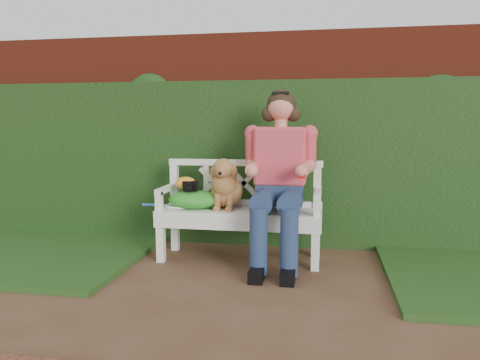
# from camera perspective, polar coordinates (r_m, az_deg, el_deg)

# --- Properties ---
(ground) EXTENTS (60.00, 60.00, 0.00)m
(ground) POSITION_cam_1_polar(r_m,az_deg,el_deg) (3.43, -0.16, -14.81)
(ground) COLOR #4D2F1D
(brick_wall) EXTENTS (10.00, 0.30, 2.20)m
(brick_wall) POSITION_cam_1_polar(r_m,az_deg,el_deg) (5.07, 3.77, 5.02)
(brick_wall) COLOR maroon
(brick_wall) RESTS_ON ground
(ivy_hedge) EXTENTS (10.00, 0.18, 1.70)m
(ivy_hedge) POSITION_cam_1_polar(r_m,az_deg,el_deg) (4.86, 3.45, 1.99)
(ivy_hedge) COLOR #2F5D20
(ivy_hedge) RESTS_ON ground
(grass_left) EXTENTS (2.60, 2.00, 0.05)m
(grass_left) POSITION_cam_1_polar(r_m,az_deg,el_deg) (5.17, -25.56, -7.69)
(grass_left) COLOR #1C4315
(grass_left) RESTS_ON ground
(garden_bench) EXTENTS (1.61, 0.68, 0.48)m
(garden_bench) POSITION_cam_1_polar(r_m,az_deg,el_deg) (4.39, 0.00, -6.62)
(garden_bench) COLOR white
(garden_bench) RESTS_ON ground
(seated_woman) EXTENTS (0.74, 0.96, 1.63)m
(seated_woman) POSITION_cam_1_polar(r_m,az_deg,el_deg) (4.22, 4.87, 0.72)
(seated_woman) COLOR #EF4A65
(seated_woman) RESTS_ON ground
(dog) EXTENTS (0.34, 0.45, 0.48)m
(dog) POSITION_cam_1_polar(r_m,az_deg,el_deg) (4.34, -1.72, -0.33)
(dog) COLOR #94622D
(dog) RESTS_ON garden_bench
(tennis_racket) EXTENTS (0.58, 0.42, 0.03)m
(tennis_racket) POSITION_cam_1_polar(r_m,az_deg,el_deg) (4.47, -7.72, -3.13)
(tennis_racket) COLOR white
(tennis_racket) RESTS_ON garden_bench
(green_bag) EXTENTS (0.55, 0.47, 0.17)m
(green_bag) POSITION_cam_1_polar(r_m,az_deg,el_deg) (4.40, -5.62, -2.33)
(green_bag) COLOR #1C9325
(green_bag) RESTS_ON garden_bench
(camera_item) EXTENTS (0.14, 0.11, 0.09)m
(camera_item) POSITION_cam_1_polar(r_m,az_deg,el_deg) (4.38, -6.01, -0.69)
(camera_item) COLOR black
(camera_item) RESTS_ON green_bag
(baseball_glove) EXTENTS (0.21, 0.16, 0.12)m
(baseball_glove) POSITION_cam_1_polar(r_m,az_deg,el_deg) (4.42, -6.63, -0.40)
(baseball_glove) COLOR orange
(baseball_glove) RESTS_ON green_bag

